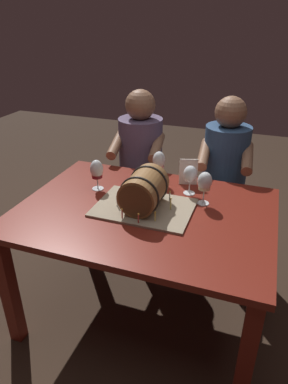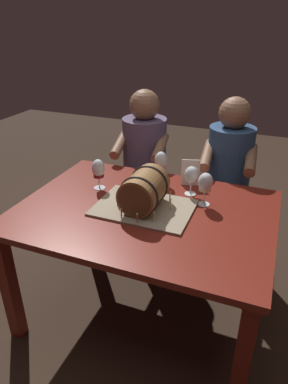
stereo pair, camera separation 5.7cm
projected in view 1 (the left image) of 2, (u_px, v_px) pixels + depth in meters
name	position (u px, v px, depth m)	size (l,w,h in m)	color
ground_plane	(145.00, 310.00, 2.20)	(8.00, 8.00, 0.00)	#332319
dining_table	(145.00, 225.00, 1.91)	(1.35, 0.99, 0.74)	maroon
barrel_cake	(144.00, 193.00, 1.82)	(0.52, 0.37, 0.22)	gray
wine_glass_white	(205.00, 183.00, 1.86)	(0.08, 0.08, 0.19)	white
wine_glass_rose	(159.00, 162.00, 2.10)	(0.08, 0.08, 0.20)	white
wine_glass_empty	(190.00, 175.00, 1.97)	(0.08, 0.08, 0.17)	white
wine_glass_red	(97.00, 171.00, 2.02)	(0.08, 0.08, 0.18)	white
menu_card	(188.00, 172.00, 2.10)	(0.11, 0.01, 0.16)	silver
person_seated_left	(141.00, 175.00, 2.70)	(0.40, 0.49, 1.21)	#372D40
person_seated_right	(222.00, 188.00, 2.51)	(0.37, 0.47, 1.20)	#1B2D46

